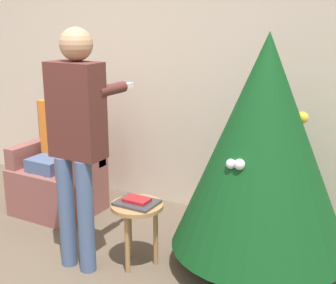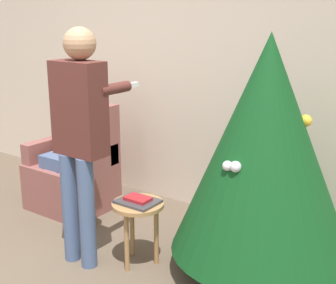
{
  "view_description": "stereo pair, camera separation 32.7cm",
  "coord_description": "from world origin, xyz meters",
  "px_view_note": "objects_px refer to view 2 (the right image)",
  "views": [
    {
      "loc": [
        2.23,
        -1.64,
        1.86
      ],
      "look_at": [
        0.68,
        1.1,
        0.98
      ],
      "focal_mm": 50.0,
      "sensor_mm": 36.0,
      "label": 1
    },
    {
      "loc": [
        2.5,
        -1.47,
        1.86
      ],
      "look_at": [
        0.68,
        1.1,
        0.98
      ],
      "focal_mm": 50.0,
      "sensor_mm": 36.0,
      "label": 2
    }
  ],
  "objects_px": {
    "person_standing": "(80,127)",
    "side_stool": "(138,213)",
    "christmas_tree": "(265,147)",
    "person_seated": "(71,138)",
    "armchair": "(75,171)"
  },
  "relations": [
    {
      "from": "christmas_tree",
      "to": "person_seated",
      "type": "height_order",
      "value": "christmas_tree"
    },
    {
      "from": "armchair",
      "to": "side_stool",
      "type": "relative_size",
      "value": 2.06
    },
    {
      "from": "armchair",
      "to": "side_stool",
      "type": "bearing_deg",
      "value": -22.49
    },
    {
      "from": "person_seated",
      "to": "person_standing",
      "type": "xyz_separation_m",
      "value": [
        0.83,
        -0.66,
        0.36
      ]
    },
    {
      "from": "person_standing",
      "to": "side_stool",
      "type": "height_order",
      "value": "person_standing"
    },
    {
      "from": "person_seated",
      "to": "person_standing",
      "type": "distance_m",
      "value": 1.12
    },
    {
      "from": "christmas_tree",
      "to": "person_standing",
      "type": "distance_m",
      "value": 1.32
    },
    {
      "from": "armchair",
      "to": "person_seated",
      "type": "bearing_deg",
      "value": -90.0
    },
    {
      "from": "armchair",
      "to": "person_standing",
      "type": "height_order",
      "value": "person_standing"
    },
    {
      "from": "person_standing",
      "to": "christmas_tree",
      "type": "bearing_deg",
      "value": 27.41
    },
    {
      "from": "christmas_tree",
      "to": "person_standing",
      "type": "relative_size",
      "value": 0.99
    },
    {
      "from": "armchair",
      "to": "side_stool",
      "type": "xyz_separation_m",
      "value": [
        1.2,
        -0.5,
        0.05
      ]
    },
    {
      "from": "christmas_tree",
      "to": "armchair",
      "type": "relative_size",
      "value": 1.7
    },
    {
      "from": "armchair",
      "to": "person_seated",
      "type": "distance_m",
      "value": 0.34
    },
    {
      "from": "person_seated",
      "to": "side_stool",
      "type": "relative_size",
      "value": 2.56
    }
  ]
}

